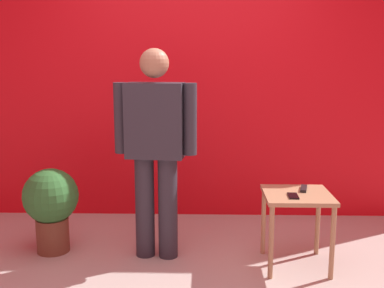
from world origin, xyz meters
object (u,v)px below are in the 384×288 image
object	(u,v)px
side_table	(297,205)
tv_remote	(304,189)
standing_person	(155,143)
potted_plant	(51,203)
cell_phone	(293,196)

from	to	relation	value
side_table	tv_remote	distance (m)	0.15
standing_person	potted_plant	size ratio (longest dim) A/B	2.36
standing_person	potted_plant	bearing A→B (deg)	175.66
cell_phone	potted_plant	xyz separation A→B (m)	(-1.87, 0.30, -0.17)
cell_phone	potted_plant	bearing A→B (deg)	173.67
tv_remote	potted_plant	world-z (taller)	potted_plant
standing_person	potted_plant	distance (m)	0.99
standing_person	tv_remote	xyz separation A→B (m)	(1.13, -0.06, -0.33)
standing_person	cell_phone	world-z (taller)	standing_person
cell_phone	tv_remote	distance (m)	0.21
standing_person	tv_remote	size ratio (longest dim) A/B	9.55
cell_phone	standing_person	bearing A→B (deg)	169.64
standing_person	side_table	bearing A→B (deg)	-8.23
side_table	cell_phone	bearing A→B (deg)	-119.44
standing_person	potted_plant	xyz separation A→B (m)	(-0.85, 0.06, -0.50)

